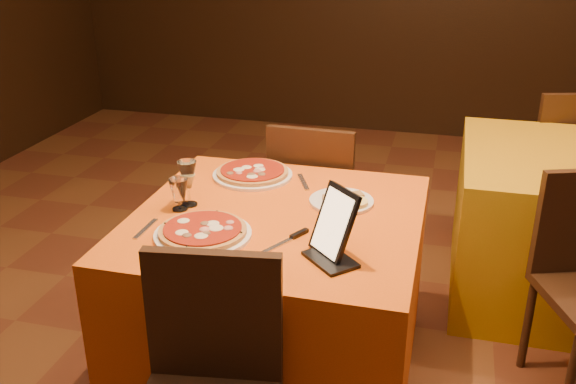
% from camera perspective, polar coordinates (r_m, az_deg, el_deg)
% --- Properties ---
extents(floor, '(6.00, 7.00, 0.01)m').
position_cam_1_polar(floor, '(2.89, 2.50, -15.67)').
color(floor, '#5E2D19').
rests_on(floor, ground).
extents(main_table, '(1.10, 1.10, 0.75)m').
position_cam_1_polar(main_table, '(2.66, -0.95, -9.38)').
color(main_table, '#E2590E').
rests_on(main_table, floor).
extents(side_table, '(1.10, 1.10, 0.75)m').
position_cam_1_polar(side_table, '(3.53, 23.71, -2.82)').
color(side_table, '#B57E0B').
rests_on(side_table, floor).
extents(chair_main_far, '(0.41, 0.41, 0.91)m').
position_cam_1_polar(chair_main_far, '(3.31, 2.72, -0.97)').
color(chair_main_far, black).
rests_on(chair_main_far, floor).
extents(chair_side_far, '(0.48, 0.48, 0.91)m').
position_cam_1_polar(chair_side_far, '(4.23, 22.50, 2.74)').
color(chair_side_far, black).
rests_on(chair_side_far, floor).
extents(pizza_near, '(0.35, 0.35, 0.03)m').
position_cam_1_polar(pizza_near, '(2.33, -7.58, -3.57)').
color(pizza_near, white).
rests_on(pizza_near, main_table).
extents(pizza_far, '(0.35, 0.35, 0.03)m').
position_cam_1_polar(pizza_far, '(2.84, -3.17, 1.67)').
color(pizza_far, white).
rests_on(pizza_far, main_table).
extents(cutlet_dish, '(0.26, 0.26, 0.03)m').
position_cam_1_polar(cutlet_dish, '(2.59, 4.77, -0.70)').
color(cutlet_dish, white).
rests_on(cutlet_dish, main_table).
extents(wine_glass, '(0.07, 0.07, 0.19)m').
position_cam_1_polar(wine_glass, '(2.56, -8.87, 0.79)').
color(wine_glass, '#CABB73').
rests_on(wine_glass, main_table).
extents(water_glass, '(0.08, 0.08, 0.13)m').
position_cam_1_polar(water_glass, '(2.53, -9.66, -0.22)').
color(water_glass, white).
rests_on(water_glass, main_table).
extents(tablet, '(0.19, 0.19, 0.23)m').
position_cam_1_polar(tablet, '(2.15, 4.13, -2.72)').
color(tablet, black).
rests_on(tablet, main_table).
extents(knife, '(0.12, 0.20, 0.01)m').
position_cam_1_polar(knife, '(2.26, -0.45, -4.55)').
color(knife, silver).
rests_on(knife, main_table).
extents(fork_near, '(0.02, 0.17, 0.01)m').
position_cam_1_polar(fork_near, '(2.42, -12.54, -3.21)').
color(fork_near, silver).
rests_on(fork_near, main_table).
extents(fork_far, '(0.09, 0.17, 0.01)m').
position_cam_1_polar(fork_far, '(2.78, 1.37, 0.90)').
color(fork_far, silver).
rests_on(fork_far, main_table).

